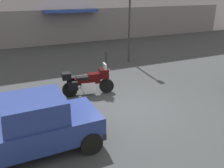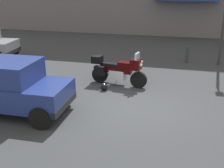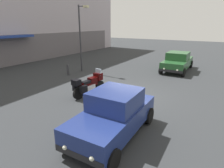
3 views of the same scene
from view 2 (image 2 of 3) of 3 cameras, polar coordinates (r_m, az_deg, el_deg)
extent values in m
plane|color=#2D3033|center=(9.14, 4.07, -4.73)|extent=(80.00, 80.00, 0.00)
cube|color=#625C62|center=(21.35, 10.52, 13.25)|extent=(35.45, 0.12, 2.80)
cylinder|color=black|center=(10.69, 5.41, 0.84)|extent=(0.65, 0.23, 0.64)
cylinder|color=black|center=(11.24, -2.49, 1.89)|extent=(0.65, 0.23, 0.64)
cylinder|color=#B7B7BC|center=(10.56, 5.38, 3.05)|extent=(0.33, 0.12, 0.68)
cube|color=#B7B7BC|center=(10.92, 1.17, 1.90)|extent=(0.65, 0.49, 0.36)
cube|color=black|center=(10.85, 1.18, 3.11)|extent=(1.13, 0.44, 0.28)
cube|color=black|center=(10.69, 2.68, 3.84)|extent=(0.57, 0.41, 0.24)
cube|color=black|center=(10.88, 0.20, 3.93)|extent=(0.60, 0.38, 0.12)
cube|color=black|center=(10.54, 4.89, 4.00)|extent=(0.42, 0.49, 0.40)
cube|color=#8C9EAD|center=(10.45, 5.15, 5.56)|extent=(0.14, 0.41, 0.28)
sphere|color=#EAEACC|center=(10.49, 5.83, 3.89)|extent=(0.14, 0.14, 0.14)
cylinder|color=black|center=(10.53, 4.49, 4.57)|extent=(0.13, 0.62, 0.04)
cylinder|color=#B7B7BC|center=(11.35, -1.28, 1.98)|extent=(0.56, 0.17, 0.09)
cube|color=black|center=(11.36, -1.36, 3.47)|extent=(0.43, 0.26, 0.36)
cube|color=black|center=(10.87, -2.56, 2.69)|extent=(0.43, 0.26, 0.36)
cube|color=black|center=(11.10, -3.01, 5.04)|extent=(0.42, 0.45, 0.28)
cylinder|color=black|center=(11.22, 0.79, 0.95)|extent=(0.04, 0.13, 0.29)
sphere|color=black|center=(10.45, -1.62, -0.57)|extent=(0.28, 0.28, 0.28)
cube|color=navy|center=(9.16, -20.41, -1.47)|extent=(3.83, 1.70, 0.68)
cube|color=navy|center=(8.87, -20.10, 2.41)|extent=(1.63, 1.54, 0.64)
cube|color=#8C9EAD|center=(8.49, -15.83, 2.12)|extent=(0.08, 1.39, 0.51)
cube|color=black|center=(8.41, -9.54, -4.12)|extent=(0.15, 1.64, 0.20)
cylinder|color=black|center=(7.97, -14.29, -6.69)|extent=(0.64, 0.23, 0.64)
cylinder|color=black|center=(9.25, -9.99, -2.52)|extent=(0.64, 0.23, 0.64)
cube|color=black|center=(15.47, -19.44, 6.22)|extent=(0.26, 1.56, 0.20)
cylinder|color=black|center=(16.31, -19.45, 6.53)|extent=(0.66, 0.28, 0.64)
cylinder|color=#333338|center=(14.58, 14.99, 5.78)|extent=(0.16, 0.16, 0.78)
sphere|color=#333338|center=(14.49, 15.13, 7.28)|extent=(0.16, 0.16, 0.16)
camera|label=1|loc=(5.48, -70.24, 12.10)|focal=38.94mm
camera|label=3|loc=(10.81, -55.56, 11.30)|focal=30.07mm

